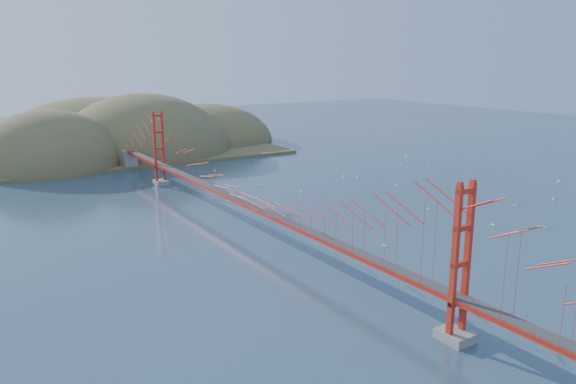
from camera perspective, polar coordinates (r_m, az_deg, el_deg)
ground at (r=65.08m, az=-3.68°, el=-4.15°), size 320.00×320.00×0.00m
bridge at (r=63.47m, az=-3.85°, el=1.93°), size 2.20×94.40×12.00m
far_headlands at (r=128.55m, az=-17.76°, el=4.03°), size 84.00×58.00×25.00m
sailboat_13 at (r=88.03m, az=25.33°, el=-0.66°), size 0.67×0.67×0.72m
sailboat_15 at (r=95.32m, az=7.06°, el=1.55°), size 0.50×0.59×0.68m
sailboat_16 at (r=88.49m, az=-2.97°, el=0.71°), size 0.68×0.68×0.72m
sailboat_3 at (r=84.02m, az=1.33°, el=0.03°), size 0.52×0.44×0.59m
sailboat_11 at (r=101.23m, az=25.78°, el=1.00°), size 0.61×0.61×0.65m
sailboat_7 at (r=95.14m, az=5.69°, el=1.57°), size 0.59×0.50×0.69m
sailboat_4 at (r=93.66m, az=5.57°, el=1.38°), size 0.69×0.69×0.72m
sailboat_1 at (r=76.92m, az=14.08°, el=-1.65°), size 0.53×0.56×0.63m
sailboat_0 at (r=61.32m, az=9.77°, el=-5.30°), size 0.50×0.58×0.66m
sailboat_12 at (r=100.65m, az=-7.44°, el=2.17°), size 0.52×0.48×0.58m
sailboat_17 at (r=116.35m, az=11.89°, el=3.53°), size 0.65×0.61×0.74m
sailboat_9 at (r=106.78m, az=11.35°, el=2.67°), size 0.60×0.60×0.63m
sailboat_14 at (r=72.26m, az=20.09°, el=-3.05°), size 0.42×0.52×0.61m
sailboat_6 at (r=73.38m, az=24.50°, el=-3.20°), size 0.63×0.63×0.69m
sailboat_5 at (r=82.35m, az=22.04°, el=-1.24°), size 0.64×0.67×0.75m
sailboat_8 at (r=89.74m, az=10.95°, el=0.66°), size 0.60×0.60×0.65m
sailboat_extra_0 at (r=107.59m, az=14.10°, el=2.61°), size 0.59×0.59×0.62m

